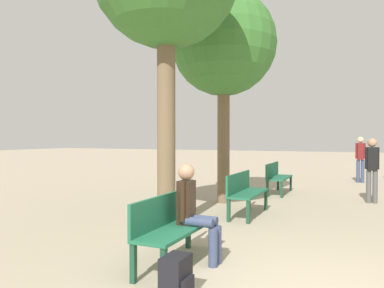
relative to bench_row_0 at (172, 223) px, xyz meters
The scene contains 8 objects.
bench_row_0 is the anchor object (origin of this frame).
bench_row_1 3.22m from the bench_row_0, 90.00° to the left, with size 0.46×1.51×0.86m.
bench_row_2 6.43m from the bench_row_0, 90.00° to the left, with size 0.46×1.51×0.86m.
tree_row_1 5.60m from the bench_row_0, 101.23° to the left, with size 2.53×2.53×5.11m.
person_seated 0.34m from the bench_row_0, 40.86° to the left, with size 0.56×0.32×1.25m.
backpack 1.12m from the bench_row_0, 60.37° to the right, with size 0.26×0.32×0.45m.
pedestrian_mid 10.41m from the bench_row_0, 78.07° to the left, with size 0.33×0.23×1.61m.
pedestrian_far 6.32m from the bench_row_0, 67.65° to the left, with size 0.32×0.21×1.56m.
Camera 1 is at (0.48, -3.69, 1.58)m, focal length 35.00 mm.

